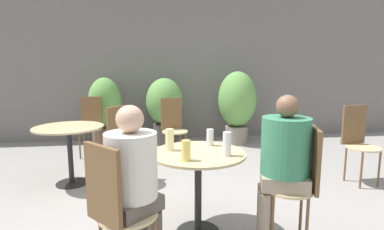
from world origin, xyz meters
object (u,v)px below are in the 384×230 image
object	(u,v)px
cafe_table_near	(198,169)
beer_glass_2	(210,137)
cafe_table_far	(69,138)
bistro_chair_0	(115,203)
bistro_chair_2	(173,123)
beer_glass_1	(227,144)
potted_plant_2	(237,103)
beer_glass_3	(170,140)
bistro_chair_1	(302,176)
bistro_chair_3	(91,121)
seated_person_0	(134,176)
potted_plant_1	(165,106)
potted_plant_0	(105,110)
seated_person_1	(283,157)
bistro_chair_5	(122,138)
bistro_chair_4	(358,137)
beer_glass_0	(186,151)

from	to	relation	value
cafe_table_near	beer_glass_2	size ratio (longest dim) A/B	5.26
cafe_table_far	beer_glass_2	world-z (taller)	beer_glass_2
bistro_chair_0	bistro_chair_2	world-z (taller)	same
beer_glass_1	potted_plant_2	distance (m)	3.29
beer_glass_3	bistro_chair_1	bearing A→B (deg)	-18.41
bistro_chair_1	bistro_chair_3	distance (m)	3.55
seated_person_0	potted_plant_1	xyz separation A→B (m)	(0.34, 3.62, 0.01)
bistro_chair_0	potted_plant_0	size ratio (longest dim) A/B	0.76
bistro_chair_2	potted_plant_2	size ratio (longest dim) A/B	0.70
bistro_chair_1	seated_person_1	xyz separation A→B (m)	(-0.15, 0.05, 0.14)
bistro_chair_0	bistro_chair_1	world-z (taller)	same
beer_glass_2	seated_person_1	bearing A→B (deg)	-38.86
cafe_table_near	potted_plant_1	world-z (taller)	potted_plant_1
potted_plant_2	bistro_chair_1	bearing A→B (deg)	-96.90
bistro_chair_5	potted_plant_1	size ratio (longest dim) A/B	0.77
bistro_chair_0	bistro_chair_5	xyz separation A→B (m)	(-0.13, 1.80, 0.00)
beer_glass_2	seated_person_0	bearing A→B (deg)	-133.80
cafe_table_near	bistro_chair_5	size ratio (longest dim) A/B	0.83
beer_glass_3	potted_plant_2	distance (m)	3.24
cafe_table_far	bistro_chair_2	size ratio (longest dim) A/B	0.85
cafe_table_near	cafe_table_far	size ratio (longest dim) A/B	0.97
beer_glass_1	potted_plant_1	bearing A→B (deg)	96.36
bistro_chair_0	beer_glass_2	bearing A→B (deg)	-86.88
bistro_chair_4	potted_plant_1	distance (m)	3.19
bistro_chair_1	beer_glass_1	xyz separation A→B (m)	(-0.58, 0.12, 0.25)
bistro_chair_2	potted_plant_0	distance (m)	1.50
bistro_chair_3	potted_plant_0	xyz separation A→B (m)	(0.15, 0.56, 0.10)
beer_glass_2	potted_plant_0	bearing A→B (deg)	115.00
seated_person_1	beer_glass_0	world-z (taller)	seated_person_1
cafe_table_far	seated_person_0	world-z (taller)	seated_person_0
bistro_chair_3	beer_glass_0	size ratio (longest dim) A/B	6.10
cafe_table_near	cafe_table_far	bearing A→B (deg)	136.54
potted_plant_0	potted_plant_2	distance (m)	2.41
bistro_chair_4	potted_plant_2	bearing A→B (deg)	108.02
bistro_chair_4	beer_glass_1	distance (m)	2.22
beer_glass_2	potted_plant_1	xyz separation A→B (m)	(-0.30, 2.96, -0.08)
potted_plant_0	potted_plant_2	size ratio (longest dim) A/B	0.92
cafe_table_near	seated_person_0	distance (m)	0.69
seated_person_0	potted_plant_0	world-z (taller)	potted_plant_0
bistro_chair_3	seated_person_1	xyz separation A→B (m)	(2.02, -2.77, 0.14)
beer_glass_0	potted_plant_0	xyz separation A→B (m)	(-1.10, 3.34, -0.13)
bistro_chair_1	beer_glass_3	world-z (taller)	bistro_chair_1
cafe_table_far	bistro_chair_0	world-z (taller)	bistro_chair_0
bistro_chair_5	beer_glass_0	xyz separation A→B (m)	(0.62, -1.45, 0.23)
bistro_chair_5	potted_plant_0	xyz separation A→B (m)	(-0.49, 1.89, 0.10)
bistro_chair_4	bistro_chair_5	distance (m)	2.89
cafe_table_near	bistro_chair_4	size ratio (longest dim) A/B	0.83
beer_glass_0	beer_glass_1	xyz separation A→B (m)	(0.33, 0.08, 0.02)
beer_glass_2	potted_plant_2	world-z (taller)	potted_plant_2
seated_person_0	potted_plant_2	world-z (taller)	potted_plant_2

